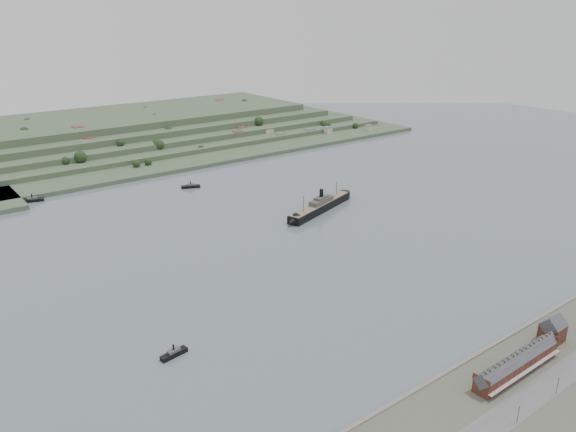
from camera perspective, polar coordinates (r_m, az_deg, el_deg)
ground at (r=386.10m, az=1.31°, el=-3.64°), size 1400.00×1400.00×0.00m
near_shore at (r=284.52m, az=26.48°, el=-15.22°), size 220.00×80.00×2.60m
terrace_row at (r=280.17m, az=22.24°, el=-13.67°), size 55.60×9.80×11.07m
gabled_building at (r=310.26m, az=25.29°, el=-10.39°), size 10.40×10.18×14.09m
far_peninsula at (r=727.55m, az=-16.79°, el=7.91°), size 760.00×309.00×30.00m
steamship at (r=461.19m, az=3.13°, el=0.93°), size 88.62×37.25×21.91m
tugboat at (r=281.84m, az=-11.51°, el=-13.50°), size 14.27×5.64×6.25m
ferry_west at (r=533.45m, az=-24.53°, el=1.50°), size 19.13×10.16×6.91m
ferry_east at (r=531.63m, az=-9.86°, el=3.00°), size 18.05×11.19×6.57m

